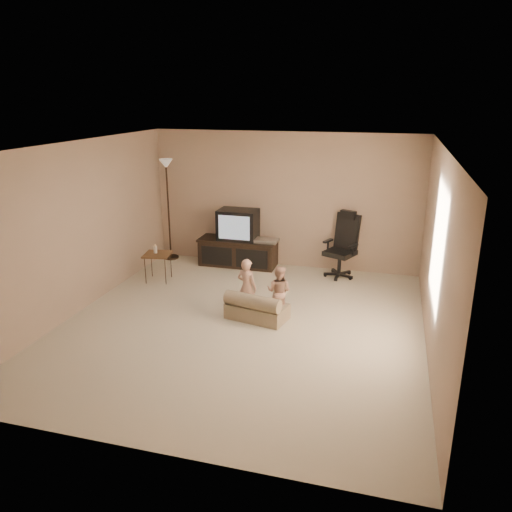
{
  "coord_description": "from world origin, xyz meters",
  "views": [
    {
      "loc": [
        1.91,
        -6.15,
        3.12
      ],
      "look_at": [
        0.05,
        0.6,
        0.85
      ],
      "focal_mm": 35.0,
      "sensor_mm": 36.0,
      "label": 1
    }
  ],
  "objects_px": {
    "toddler_right": "(279,291)",
    "child_sofa": "(256,308)",
    "office_chair": "(342,253)",
    "side_table": "(157,254)",
    "floor_lamp": "(167,187)",
    "toddler_left": "(247,287)",
    "tv_stand": "(238,243)"
  },
  "relations": [
    {
      "from": "floor_lamp",
      "to": "toddler_right",
      "type": "relative_size",
      "value": 2.51
    },
    {
      "from": "side_table",
      "to": "floor_lamp",
      "type": "distance_m",
      "value": 1.58
    },
    {
      "from": "office_chair",
      "to": "toddler_right",
      "type": "distance_m",
      "value": 2.1
    },
    {
      "from": "side_table",
      "to": "toddler_right",
      "type": "xyz_separation_m",
      "value": [
        2.37,
        -0.9,
        -0.09
      ]
    },
    {
      "from": "toddler_left",
      "to": "office_chair",
      "type": "bearing_deg",
      "value": -102.79
    },
    {
      "from": "office_chair",
      "to": "side_table",
      "type": "xyz_separation_m",
      "value": [
        -3.07,
        -1.09,
        0.05
      ]
    },
    {
      "from": "toddler_left",
      "to": "tv_stand",
      "type": "bearing_deg",
      "value": -52.97
    },
    {
      "from": "child_sofa",
      "to": "office_chair",
      "type": "bearing_deg",
      "value": 77.42
    },
    {
      "from": "office_chair",
      "to": "floor_lamp",
      "type": "bearing_deg",
      "value": -158.44
    },
    {
      "from": "floor_lamp",
      "to": "side_table",
      "type": "bearing_deg",
      "value": -75.02
    },
    {
      "from": "child_sofa",
      "to": "floor_lamp",
      "type": "bearing_deg",
      "value": 148.0
    },
    {
      "from": "floor_lamp",
      "to": "child_sofa",
      "type": "height_order",
      "value": "floor_lamp"
    },
    {
      "from": "toddler_left",
      "to": "side_table",
      "type": "bearing_deg",
      "value": -10.41
    },
    {
      "from": "office_chair",
      "to": "toddler_right",
      "type": "xyz_separation_m",
      "value": [
        -0.7,
        -1.98,
        -0.03
      ]
    },
    {
      "from": "office_chair",
      "to": "floor_lamp",
      "type": "distance_m",
      "value": 3.55
    },
    {
      "from": "tv_stand",
      "to": "side_table",
      "type": "bearing_deg",
      "value": -133.77
    },
    {
      "from": "floor_lamp",
      "to": "toddler_right",
      "type": "bearing_deg",
      "value": -38.1
    },
    {
      "from": "floor_lamp",
      "to": "toddler_left",
      "type": "relative_size",
      "value": 2.25
    },
    {
      "from": "side_table",
      "to": "floor_lamp",
      "type": "height_order",
      "value": "floor_lamp"
    },
    {
      "from": "tv_stand",
      "to": "floor_lamp",
      "type": "xyz_separation_m",
      "value": [
        -1.44,
        0.06,
        0.98
      ]
    },
    {
      "from": "tv_stand",
      "to": "toddler_right",
      "type": "xyz_separation_m",
      "value": [
        1.26,
        -2.06,
        -0.06
      ]
    },
    {
      "from": "toddler_right",
      "to": "child_sofa",
      "type": "bearing_deg",
      "value": 42.9
    },
    {
      "from": "floor_lamp",
      "to": "child_sofa",
      "type": "relative_size",
      "value": 2.09
    },
    {
      "from": "tv_stand",
      "to": "side_table",
      "type": "relative_size",
      "value": 2.28
    },
    {
      "from": "side_table",
      "to": "floor_lamp",
      "type": "xyz_separation_m",
      "value": [
        -0.33,
        1.22,
        0.96
      ]
    },
    {
      "from": "tv_stand",
      "to": "side_table",
      "type": "distance_m",
      "value": 1.61
    },
    {
      "from": "child_sofa",
      "to": "toddler_right",
      "type": "distance_m",
      "value": 0.42
    },
    {
      "from": "side_table",
      "to": "child_sofa",
      "type": "distance_m",
      "value": 2.37
    },
    {
      "from": "tv_stand",
      "to": "toddler_left",
      "type": "height_order",
      "value": "tv_stand"
    },
    {
      "from": "child_sofa",
      "to": "toddler_right",
      "type": "bearing_deg",
      "value": 45.56
    },
    {
      "from": "side_table",
      "to": "toddler_right",
      "type": "distance_m",
      "value": 2.54
    },
    {
      "from": "floor_lamp",
      "to": "toddler_left",
      "type": "height_order",
      "value": "floor_lamp"
    }
  ]
}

